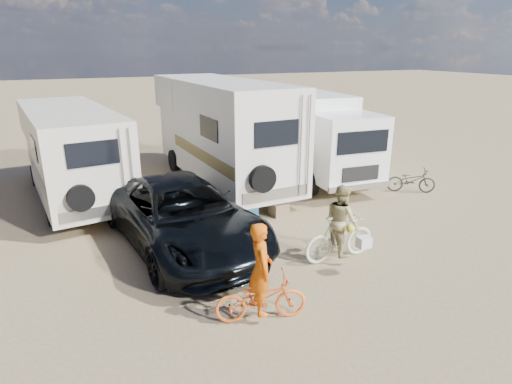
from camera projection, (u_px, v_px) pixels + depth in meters
name	position (u px, v px, depth m)	size (l,w,h in m)	color
ground	(324.00, 273.00, 9.50)	(140.00, 140.00, 0.00)	#98805A
rv_main	(222.00, 133.00, 15.26)	(2.50, 7.85, 3.68)	silver
rv_left	(72.00, 154.00, 13.84)	(2.33, 7.13, 2.94)	beige
box_truck	(313.00, 137.00, 16.14)	(2.37, 6.51, 3.11)	white
dark_suv	(183.00, 215.00, 10.60)	(2.72, 5.91, 1.64)	black
bike_man	(261.00, 298.00, 7.76)	(0.58, 1.67, 0.88)	orange
bike_woman	(340.00, 237.00, 9.96)	(0.52, 1.85, 1.11)	beige
rider_man	(261.00, 277.00, 7.62)	(0.63, 0.41, 1.73)	#DA5508
rider_woman	(341.00, 227.00, 9.87)	(0.80, 0.63, 1.65)	tan
bike_parked	(411.00, 180.00, 14.70)	(0.56, 1.61, 0.84)	#262826
cooler	(247.00, 212.00, 12.42)	(0.55, 0.40, 0.44)	#245A8C
crate	(279.00, 209.00, 12.74)	(0.47, 0.47, 0.38)	#7F5F48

